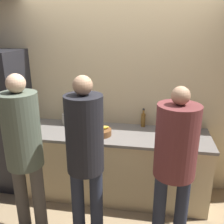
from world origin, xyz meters
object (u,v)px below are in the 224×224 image
Objects in this scene: person_right at (175,154)px; bottle_green at (36,127)px; utensil_crock at (66,119)px; potted_plant at (191,122)px; person_left at (24,146)px; bottle_amber at (143,119)px; bottle_clear at (28,125)px; cup_blue at (188,136)px; person_center at (85,150)px; fruit_bowl at (101,132)px.

bottle_green is at bearing 161.61° from person_right.
potted_plant is at bearing 0.50° from utensil_crock.
person_left is 1.56m from bottle_amber.
cup_blue is at bearing 3.02° from bottle_clear.
potted_plant is (0.25, 0.88, -0.01)m from person_right.
person_center is 1.06× the size of person_right.
bottle_clear is 1.47m from bottle_amber.
person_center reaches higher than potted_plant.
bottle_amber reaches higher than fruit_bowl.
bottle_amber is at bearing 65.68° from person_center.
bottle_green is (-1.67, 0.55, -0.06)m from person_right.
bottle_clear is 0.96× the size of bottle_amber.
bottle_clear is 1.95m from cup_blue.
person_center reaches higher than utensil_crock.
utensil_crock is (-1.38, 0.87, -0.05)m from person_right.
person_center is 7.74× the size of potted_plant.
utensil_crock is at bearing 42.53° from bottle_clear.
person_right reaches higher than bottle_clear.
person_left and person_center have the same top height.
bottle_green is 1.95m from potted_plant.
utensil_crock is 1.74× the size of bottle_green.
cup_blue is at bearing 2.08° from bottle_green.
bottle_clear is (-0.91, -0.07, 0.05)m from fruit_bowl.
person_center is at bearing -137.40° from potted_plant.
bottle_clear is (-0.92, 0.64, -0.07)m from person_center.
utensil_crock is at bearing 85.92° from person_left.
fruit_bowl is at bearing 50.61° from person_left.
person_left is at bearing -148.98° from potted_plant.
person_left is 6.66× the size of fruit_bowl.
cup_blue is (1.03, 0.75, -0.12)m from person_center.
utensil_crock is at bearing 153.01° from fruit_bowl.
person_left is 5.85× the size of utensil_crock.
bottle_clear is (-1.75, 0.52, -0.04)m from person_right.
utensil_crock is at bearing 171.19° from cup_blue.
utensil_crock is at bearing 147.84° from person_right.
person_center is 6.66× the size of fruit_bowl.
fruit_bowl is 0.60m from utensil_crock.
bottle_amber is (1.41, 0.44, 0.00)m from bottle_clear.
fruit_bowl is at bearing -165.38° from potted_plant.
person_center is 5.85× the size of utensil_crock.
utensil_crock is 1.22× the size of bottle_amber.
bottle_green is at bearing -133.10° from utensil_crock.
person_right is at bearing -32.16° from utensil_crock.
person_left is 0.96m from fruit_bowl.
bottle_clear reaches higher than cup_blue.
bottle_green is at bearing 140.74° from person_center.
bottle_clear is at bearing 144.92° from person_center.
potted_plant is at bearing 9.60° from bottle_green.
cup_blue is (0.19, 0.62, -0.09)m from person_right.
fruit_bowl is at bearing 144.84° from person_right.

